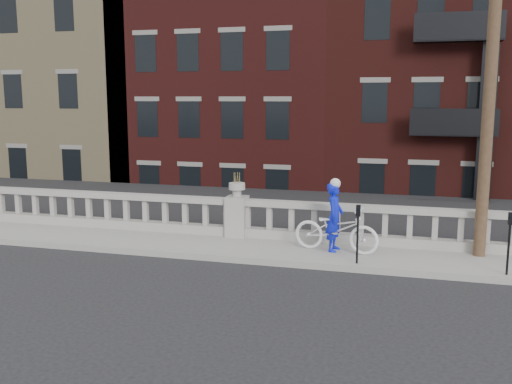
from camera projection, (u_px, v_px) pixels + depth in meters
ground at (181, 286)px, 11.93m from camera, size 120.00×120.00×0.00m
sidewalk at (226, 247)px, 14.77m from camera, size 32.00×2.20×0.15m
balustrade at (237, 218)px, 15.58m from camera, size 28.00×0.34×1.03m
planter_pedestal at (237, 211)px, 15.55m from camera, size 0.55×0.55×1.76m
lower_level at (343, 120)px, 33.27m from camera, size 80.00×44.00×20.80m
utility_pole at (493, 38)px, 12.88m from camera, size 1.60×0.28×10.00m
parking_meter_c at (358, 227)px, 12.91m from camera, size 0.10×0.09×1.36m
parking_meter_d at (509, 236)px, 12.08m from camera, size 0.10×0.09×1.36m
bicycle at (336, 229)px, 13.98m from camera, size 2.21×1.08×1.11m
cyclist at (335, 217)px, 14.02m from camera, size 0.47×0.66×1.70m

